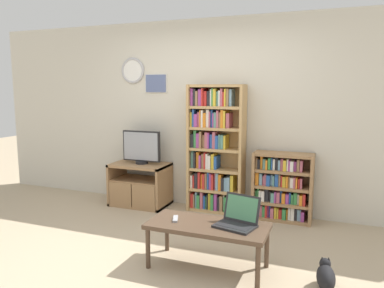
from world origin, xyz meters
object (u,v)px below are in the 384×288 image
(tv_stand, at_px, (140,184))
(bookshelf_short, at_px, (281,187))
(coffee_table, at_px, (208,229))
(television, at_px, (141,147))
(cat, at_px, (326,277))
(bookshelf_tall, at_px, (214,149))
(laptop, at_px, (238,218))
(remote_near_laptop, at_px, (175,219))

(tv_stand, bearing_deg, bookshelf_short, 3.86)
(coffee_table, bearing_deg, tv_stand, 136.42)
(television, relative_size, cat, 1.05)
(bookshelf_tall, xyz_separation_m, coffee_table, (0.47, -1.61, -0.47))
(coffee_table, bearing_deg, laptop, 13.93)
(bookshelf_short, bearing_deg, remote_near_laptop, -115.59)
(bookshelf_short, relative_size, laptop, 2.12)
(laptop, distance_m, remote_near_laptop, 0.60)
(laptop, xyz_separation_m, remote_near_laptop, (-0.59, -0.07, -0.06))
(tv_stand, relative_size, bookshelf_short, 0.94)
(tv_stand, relative_size, coffee_table, 0.73)
(tv_stand, distance_m, bookshelf_short, 1.98)
(television, height_order, coffee_table, television)
(coffee_table, xyz_separation_m, remote_near_laptop, (-0.32, -0.01, 0.06))
(television, bearing_deg, remote_near_laptop, -51.55)
(coffee_table, relative_size, cat, 2.04)
(tv_stand, distance_m, bookshelf_tall, 1.20)
(bookshelf_short, xyz_separation_m, laptop, (-0.18, -1.53, 0.08))
(tv_stand, relative_size, laptop, 1.98)
(bookshelf_short, xyz_separation_m, cat, (0.60, -1.58, -0.31))
(coffee_table, height_order, cat, coffee_table)
(laptop, bearing_deg, cat, 9.56)
(bookshelf_tall, xyz_separation_m, laptop, (0.74, -1.54, -0.36))
(bookshelf_short, bearing_deg, cat, -69.10)
(tv_stand, distance_m, television, 0.53)
(coffee_table, xyz_separation_m, laptop, (0.27, 0.07, 0.11))
(bookshelf_tall, bearing_deg, television, -173.23)
(bookshelf_tall, relative_size, bookshelf_short, 1.99)
(bookshelf_short, relative_size, cat, 1.59)
(tv_stand, height_order, coffee_table, tv_stand)
(tv_stand, bearing_deg, laptop, -37.70)
(television, distance_m, bookshelf_tall, 1.04)
(tv_stand, bearing_deg, remote_near_laptop, -50.43)
(bookshelf_short, height_order, remote_near_laptop, bookshelf_short)
(bookshelf_tall, bearing_deg, cat, -46.45)
(bookshelf_short, distance_m, coffee_table, 1.65)
(coffee_table, distance_m, remote_near_laptop, 0.33)
(remote_near_laptop, bearing_deg, laptop, 166.29)
(tv_stand, xyz_separation_m, laptop, (1.80, -1.39, 0.19))
(coffee_table, relative_size, laptop, 2.73)
(tv_stand, xyz_separation_m, remote_near_laptop, (1.21, -1.46, 0.13))
(bookshelf_tall, distance_m, cat, 2.32)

